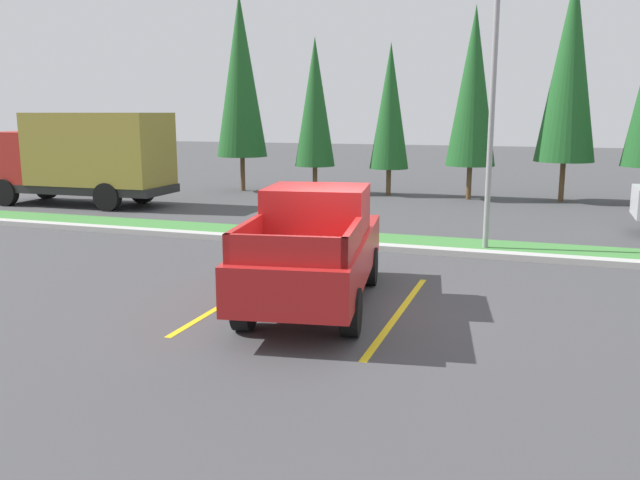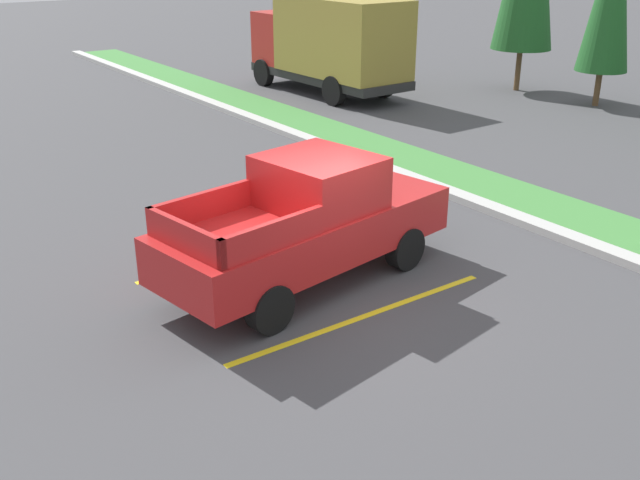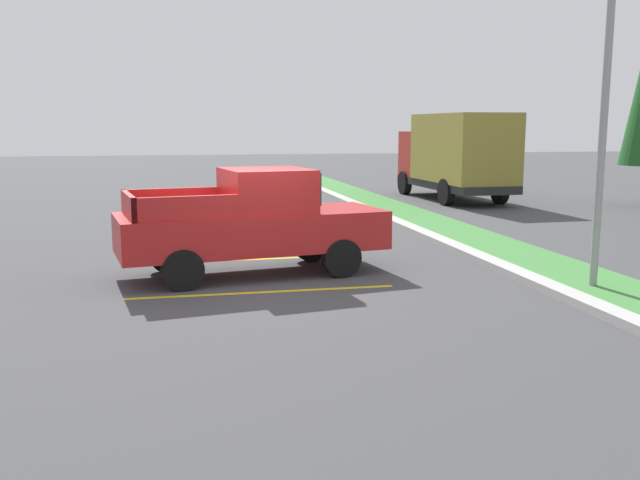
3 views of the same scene
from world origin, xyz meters
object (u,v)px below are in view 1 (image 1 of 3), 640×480
at_px(pickup_truck_main, 315,247).
at_px(cypress_tree_rightmost, 570,67).
at_px(street_light, 493,75).
at_px(cypress_tree_leftmost, 241,76).
at_px(cypress_tree_center, 390,106).
at_px(cargo_truck_distant, 85,155).
at_px(cypress_tree_left_inner, 315,102).
at_px(cypress_tree_right_inner, 473,87).

relative_size(pickup_truck_main, cypress_tree_rightmost, 0.63).
height_order(street_light, cypress_tree_leftmost, cypress_tree_leftmost).
relative_size(pickup_truck_main, cypress_tree_center, 0.88).
bearing_deg(street_light, cypress_tree_leftmost, 139.11).
relative_size(cargo_truck_distant, cypress_tree_rightmost, 0.80).
bearing_deg(cypress_tree_left_inner, cypress_tree_leftmost, -177.93).
bearing_deg(cypress_tree_right_inner, pickup_truck_main, -93.61).
xyz_separation_m(pickup_truck_main, cypress_tree_rightmost, (4.48, 16.25, 4.04)).
bearing_deg(cypress_tree_left_inner, cypress_tree_right_inner, 1.01).
bearing_deg(cypress_tree_leftmost, street_light, -40.89).
height_order(cypress_tree_leftmost, cypress_tree_left_inner, cypress_tree_leftmost).
bearing_deg(street_light, cypress_tree_rightmost, 79.32).
relative_size(cypress_tree_left_inner, cypress_tree_center, 1.05).
distance_m(pickup_truck_main, cargo_truck_distant, 15.55).
relative_size(street_light, cypress_tree_rightmost, 0.86).
relative_size(street_light, cypress_tree_left_inner, 1.14).
bearing_deg(cypress_tree_leftmost, cargo_truck_distant, -120.03).
xyz_separation_m(pickup_truck_main, cypress_tree_right_inner, (1.00, 15.76, 3.35)).
bearing_deg(cypress_tree_left_inner, pickup_truck_main, -70.74).
distance_m(pickup_truck_main, street_light, 7.04).
distance_m(cypress_tree_leftmost, cypress_tree_left_inner, 3.53).
height_order(pickup_truck_main, street_light, street_light).
bearing_deg(cargo_truck_distant, cypress_tree_center, 33.29).
height_order(cypress_tree_left_inner, cypress_tree_center, cypress_tree_left_inner).
bearing_deg(cypress_tree_left_inner, cargo_truck_distant, -137.88).
xyz_separation_m(cypress_tree_leftmost, cypress_tree_center, (6.48, 0.48, -1.31)).
distance_m(cargo_truck_distant, cypress_tree_left_inner, 9.46).
distance_m(cypress_tree_leftmost, cypress_tree_center, 6.63).
relative_size(cargo_truck_distant, cypress_tree_left_inner, 1.05).
relative_size(cypress_tree_right_inner, cypress_tree_rightmost, 0.86).
xyz_separation_m(cargo_truck_distant, cypress_tree_center, (9.99, 6.56, 1.80)).
xyz_separation_m(pickup_truck_main, street_light, (2.50, 5.73, 3.24)).
height_order(cypress_tree_leftmost, cypress_tree_right_inner, cypress_tree_leftmost).
xyz_separation_m(street_light, cypress_tree_rightmost, (1.98, 10.52, 0.80)).
bearing_deg(cargo_truck_distant, cypress_tree_right_inner, 25.37).
xyz_separation_m(cypress_tree_leftmost, cypress_tree_right_inner, (9.80, 0.23, -0.57)).
bearing_deg(cypress_tree_rightmost, street_light, -100.68).
relative_size(pickup_truck_main, cypress_tree_leftmost, 0.65).
xyz_separation_m(pickup_truck_main, cargo_truck_distant, (-12.33, 9.44, 0.81)).
bearing_deg(street_light, pickup_truck_main, -113.52).
xyz_separation_m(cypress_tree_center, cypress_tree_right_inner, (3.33, -0.24, 0.74)).
bearing_deg(cypress_tree_rightmost, pickup_truck_main, -105.41).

